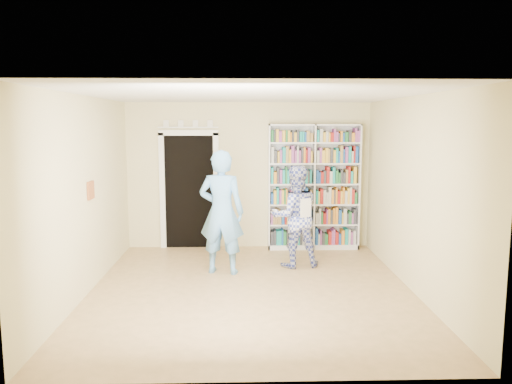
# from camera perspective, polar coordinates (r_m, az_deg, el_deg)

# --- Properties ---
(floor) EXTENTS (5.00, 5.00, 0.00)m
(floor) POSITION_cam_1_polar(r_m,az_deg,el_deg) (7.14, -0.57, -11.16)
(floor) COLOR #967648
(floor) RESTS_ON ground
(ceiling) EXTENTS (5.00, 5.00, 0.00)m
(ceiling) POSITION_cam_1_polar(r_m,az_deg,el_deg) (6.75, -0.60, 11.04)
(ceiling) COLOR white
(ceiling) RESTS_ON wall_back
(wall_back) EXTENTS (4.50, 0.00, 4.50)m
(wall_back) POSITION_cam_1_polar(r_m,az_deg,el_deg) (9.30, -0.87, 1.86)
(wall_back) COLOR beige
(wall_back) RESTS_ON floor
(wall_left) EXTENTS (0.00, 5.00, 5.00)m
(wall_left) POSITION_cam_1_polar(r_m,az_deg,el_deg) (7.14, -18.95, -0.43)
(wall_left) COLOR beige
(wall_left) RESTS_ON floor
(wall_right) EXTENTS (0.00, 5.00, 5.00)m
(wall_right) POSITION_cam_1_polar(r_m,az_deg,el_deg) (7.22, 17.58, -0.28)
(wall_right) COLOR beige
(wall_right) RESTS_ON floor
(bookshelf) EXTENTS (1.68, 0.31, 2.31)m
(bookshelf) POSITION_cam_1_polar(r_m,az_deg,el_deg) (9.26, 6.60, 0.64)
(bookshelf) COLOR white
(bookshelf) RESTS_ON floor
(doorway) EXTENTS (1.10, 0.08, 2.43)m
(doorway) POSITION_cam_1_polar(r_m,az_deg,el_deg) (9.34, -7.63, 0.77)
(doorway) COLOR black
(doorway) RESTS_ON floor
(wall_art) EXTENTS (0.03, 0.25, 0.25)m
(wall_art) POSITION_cam_1_polar(r_m,az_deg,el_deg) (7.32, -18.36, 0.19)
(wall_art) COLOR brown
(wall_art) RESTS_ON wall_left
(man_blue) EXTENTS (0.78, 0.59, 1.93)m
(man_blue) POSITION_cam_1_polar(r_m,az_deg,el_deg) (7.72, -3.96, -2.31)
(man_blue) COLOR #66A5E2
(man_blue) RESTS_ON floor
(man_plaid) EXTENTS (0.89, 0.74, 1.66)m
(man_plaid) POSITION_cam_1_polar(r_m,az_deg,el_deg) (8.11, 4.47, -2.79)
(man_plaid) COLOR #333F9C
(man_plaid) RESTS_ON floor
(paper_sheet) EXTENTS (0.18, 0.12, 0.30)m
(paper_sheet) POSITION_cam_1_polar(r_m,az_deg,el_deg) (7.86, 5.70, -1.82)
(paper_sheet) COLOR white
(paper_sheet) RESTS_ON man_plaid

